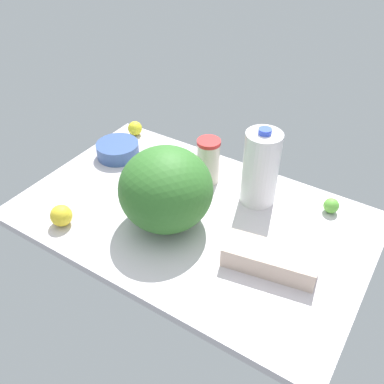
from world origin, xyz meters
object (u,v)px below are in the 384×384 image
Objects in this scene: watermelon at (166,189)px; lemon_beside_bowl at (61,215)px; egg_carton at (270,259)px; lemon_near_front at (135,128)px; tumbler_cup at (208,161)px; mixing_bowl at (118,150)px; lime_loose at (331,206)px; milk_jug at (261,168)px.

watermelon is 4.15× the size of lemon_beside_bowl.
lemon_near_front is (-83.23, 39.79, -0.28)cm from egg_carton.
egg_carton is 47.80cm from tumbler_cup.
tumbler_cup is (-38.38, 27.95, 5.51)cm from egg_carton.
lime_loose is (85.64, 12.74, -0.30)cm from mixing_bowl.
lemon_near_front is (-44.85, 11.84, -5.78)cm from tumbler_cup.
lime_loose is (24.54, 7.68, -11.16)cm from milk_jug.
mixing_bowl is 0.57× the size of watermelon.
tumbler_cup is (-0.48, 27.68, -4.94)cm from watermelon.
lime_loose is (90.45, -4.59, -0.45)cm from lemon_near_front.
milk_jug reaches higher than lime_loose.
lime_loose is at bearing 67.86° from egg_carton.
milk_jug is 1.68× the size of mixing_bowl.
watermelon reaches higher than egg_carton.
watermelon is at bearing -28.71° from mixing_bowl.
watermelon reaches higher than tumbler_cup.
watermelon is 4.91× the size of lemon_near_front.
mixing_bowl is 86.58cm from lime_loose.
tumbler_cup is at bearing 91.00° from watermelon.
mixing_bowl is at bearing -172.19° from tumbler_cup.
lime_loose is at bearing 8.46° from mixing_bowl.
lemon_beside_bowl is (-28.58, -47.75, -5.22)cm from tumbler_cup.
tumbler_cup is 55.89cm from lemon_beside_bowl.
lemon_beside_bowl reaches higher than mixing_bowl.
tumbler_cup is 3.32× the size of lime_loose.
mixing_bowl is 2.35× the size of lemon_beside_bowl.
egg_carton is at bearing -36.06° from tumbler_cup.
watermelon is at bearing 34.62° from lemon_beside_bowl.
watermelon is at bearing -142.26° from lime_loose.
lime_loose is at bearing 36.55° from lemon_beside_bowl.
lemon_beside_bowl is at bearing -143.45° from lime_loose.
tumbler_cup reaches higher than lime_loose.
lime_loose is (74.18, 54.99, -1.02)cm from lemon_beside_bowl.
watermelon is at bearing 169.05° from egg_carton.
mixing_bowl is 47.46cm from watermelon.
mixing_bowl is (-61.09, -5.05, -10.86)cm from milk_jug.
tumbler_cup is 2.84× the size of lemon_near_front.
watermelon is 1.09× the size of egg_carton.
lemon_near_front is 90.57cm from lime_loose.
lime_loose is (45.12, 34.93, -11.18)cm from watermelon.
lemon_near_front is (-4.82, 17.33, 0.15)cm from mixing_bowl.
watermelon is (-20.58, -27.24, 0.02)cm from milk_jug.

